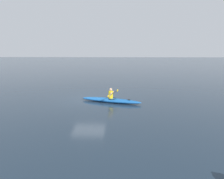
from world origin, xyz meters
TOP-DOWN VIEW (x-y plane):
  - ground_plane at (0.00, 0.00)m, footprint 160.00×160.00m
  - kayak at (-1.75, 0.76)m, footprint 4.51×1.97m
  - kayaker at (-1.77, 0.76)m, footprint 0.73×2.28m

SIDE VIEW (x-z plane):
  - ground_plane at x=0.00m, z-range 0.00..0.00m
  - kayak at x=-1.75m, z-range 0.00..0.31m
  - kayaker at x=-1.77m, z-range 0.26..1.01m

